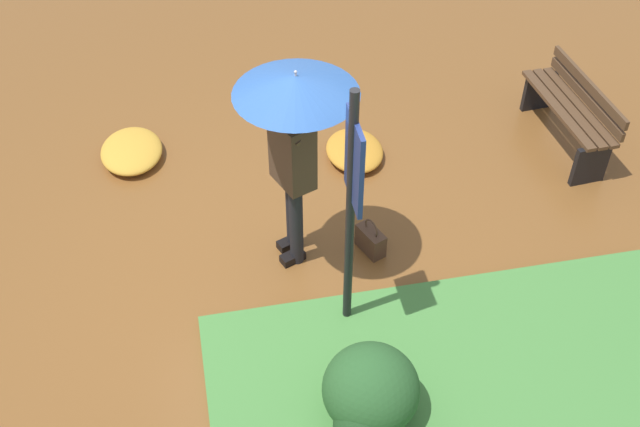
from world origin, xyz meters
TOP-DOWN VIEW (x-y plane):
  - ground_plane at (0.00, 0.00)m, footprint 18.00×18.00m
  - person_with_umbrella at (-0.15, 0.25)m, footprint 0.96×0.96m
  - info_sign_post at (0.60, 0.54)m, footprint 0.44×0.07m
  - handbag at (-0.12, 0.92)m, footprint 0.33×0.24m
  - park_bench at (-1.27, 3.30)m, footprint 1.40×0.46m
  - shrub_cluster at (1.58, 0.48)m, footprint 0.79×0.72m
  - leaf_pile_near_person at (-1.46, 1.08)m, footprint 0.73×0.58m
  - leaf_pile_by_bench at (-1.90, -1.18)m, footprint 0.79×0.63m

SIDE VIEW (x-z plane):
  - ground_plane at x=0.00m, z-range 0.00..0.00m
  - leaf_pile_near_person at x=-1.46m, z-range 0.00..0.16m
  - leaf_pile_by_bench at x=-1.90m, z-range 0.00..0.17m
  - handbag at x=-0.12m, z-range -0.06..0.31m
  - shrub_cluster at x=1.58m, z-range -0.02..0.63m
  - park_bench at x=-1.27m, z-range 0.03..0.78m
  - info_sign_post at x=0.60m, z-range 0.29..2.59m
  - person_with_umbrella at x=-0.15m, z-range 0.53..2.57m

